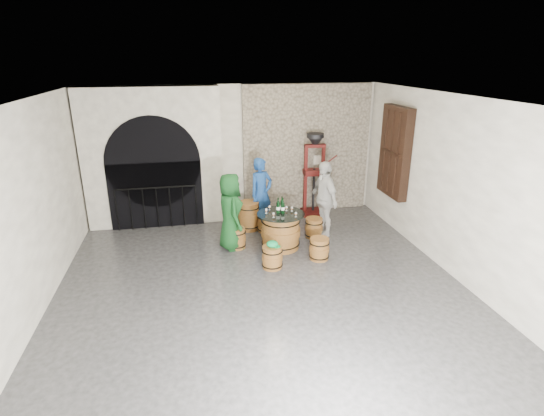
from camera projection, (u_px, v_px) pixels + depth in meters
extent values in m
plane|color=#2A2A2C|center=(265.00, 295.00, 7.16)|extent=(8.00, 8.00, 0.00)
plane|color=white|center=(235.00, 152.00, 10.31)|extent=(8.00, 0.00, 8.00)
plane|color=white|center=(367.00, 396.00, 2.93)|extent=(8.00, 0.00, 8.00)
plane|color=white|center=(20.00, 222.00, 5.98)|extent=(0.00, 8.00, 8.00)
plane|color=white|center=(465.00, 193.00, 7.27)|extent=(0.00, 8.00, 8.00)
plane|color=beige|center=(263.00, 101.00, 6.08)|extent=(8.00, 8.00, 0.00)
cube|color=gray|center=(307.00, 150.00, 10.59)|extent=(3.20, 0.12, 3.18)
cube|color=white|center=(154.00, 158.00, 9.73)|extent=(3.10, 0.50, 3.18)
cube|color=black|center=(156.00, 195.00, 9.77)|extent=(2.10, 0.03, 1.55)
cylinder|color=black|center=(153.00, 163.00, 9.50)|extent=(2.10, 0.03, 2.10)
cylinder|color=black|center=(155.00, 188.00, 9.64)|extent=(1.79, 0.04, 0.04)
cylinder|color=black|center=(117.00, 211.00, 9.64)|extent=(0.02, 0.02, 0.98)
cylinder|color=black|center=(131.00, 210.00, 9.69)|extent=(0.02, 0.02, 0.98)
cylinder|color=black|center=(144.00, 209.00, 9.75)|extent=(0.02, 0.02, 0.98)
cylinder|color=black|center=(157.00, 208.00, 9.80)|extent=(0.02, 0.02, 0.98)
cylinder|color=black|center=(170.00, 207.00, 9.86)|extent=(0.02, 0.02, 0.98)
cylinder|color=black|center=(183.00, 206.00, 9.91)|extent=(0.02, 0.02, 0.98)
cylinder|color=black|center=(196.00, 206.00, 9.97)|extent=(0.02, 0.02, 0.98)
cube|color=black|center=(395.00, 152.00, 9.39)|extent=(0.20, 1.10, 2.00)
cube|color=black|center=(393.00, 152.00, 9.38)|extent=(0.06, 0.88, 1.76)
cube|color=black|center=(394.00, 152.00, 9.39)|extent=(0.22, 0.92, 0.06)
cube|color=black|center=(400.00, 155.00, 9.12)|extent=(0.22, 0.06, 1.80)
cube|color=black|center=(394.00, 152.00, 9.39)|extent=(0.22, 0.06, 1.80)
cube|color=black|center=(388.00, 149.00, 9.66)|extent=(0.22, 0.06, 1.80)
cylinder|color=brown|center=(281.00, 232.00, 8.83)|extent=(0.76, 0.76, 0.72)
cylinder|color=brown|center=(281.00, 232.00, 8.83)|extent=(0.81, 0.81, 0.16)
torus|color=black|center=(281.00, 242.00, 8.91)|extent=(0.82, 0.82, 0.02)
torus|color=black|center=(281.00, 221.00, 8.74)|extent=(0.82, 0.82, 0.02)
cylinder|color=brown|center=(281.00, 215.00, 8.70)|extent=(0.78, 0.78, 0.02)
cylinder|color=black|center=(281.00, 214.00, 8.69)|extent=(0.99, 0.99, 0.01)
cylinder|color=brown|center=(236.00, 238.00, 8.87)|extent=(0.37, 0.37, 0.42)
cylinder|color=brown|center=(236.00, 238.00, 8.87)|extent=(0.39, 0.39, 0.09)
torus|color=black|center=(237.00, 245.00, 8.92)|extent=(0.41, 0.41, 0.02)
torus|color=black|center=(236.00, 232.00, 8.82)|extent=(0.41, 0.41, 0.02)
cylinder|color=brown|center=(236.00, 228.00, 8.79)|extent=(0.37, 0.37, 0.02)
cylinder|color=brown|center=(266.00, 223.00, 9.70)|extent=(0.37, 0.37, 0.42)
cylinder|color=brown|center=(266.00, 223.00, 9.70)|extent=(0.39, 0.39, 0.09)
torus|color=black|center=(266.00, 228.00, 9.74)|extent=(0.41, 0.41, 0.02)
torus|color=black|center=(266.00, 217.00, 9.65)|extent=(0.41, 0.41, 0.02)
cylinder|color=brown|center=(266.00, 214.00, 9.62)|extent=(0.37, 0.37, 0.02)
cylinder|color=brown|center=(314.00, 228.00, 9.39)|extent=(0.37, 0.37, 0.42)
cylinder|color=brown|center=(314.00, 228.00, 9.39)|extent=(0.39, 0.39, 0.09)
torus|color=black|center=(314.00, 234.00, 9.44)|extent=(0.41, 0.41, 0.02)
torus|color=black|center=(314.00, 222.00, 9.34)|extent=(0.41, 0.41, 0.02)
cylinder|color=brown|center=(314.00, 219.00, 9.32)|extent=(0.37, 0.37, 0.02)
cylinder|color=brown|center=(319.00, 249.00, 8.37)|extent=(0.37, 0.37, 0.42)
cylinder|color=brown|center=(319.00, 249.00, 8.37)|extent=(0.39, 0.39, 0.09)
torus|color=black|center=(319.00, 256.00, 8.42)|extent=(0.41, 0.41, 0.02)
torus|color=black|center=(320.00, 242.00, 8.32)|extent=(0.41, 0.41, 0.02)
cylinder|color=brown|center=(320.00, 239.00, 8.29)|extent=(0.37, 0.37, 0.02)
cylinder|color=brown|center=(272.00, 258.00, 8.02)|extent=(0.37, 0.37, 0.42)
cylinder|color=brown|center=(272.00, 258.00, 8.02)|extent=(0.39, 0.39, 0.09)
torus|color=black|center=(272.00, 264.00, 8.07)|extent=(0.41, 0.41, 0.02)
torus|color=black|center=(272.00, 251.00, 7.97)|extent=(0.41, 0.41, 0.02)
cylinder|color=brown|center=(272.00, 247.00, 7.95)|extent=(0.37, 0.37, 0.02)
ellipsoid|color=#0D974A|center=(272.00, 244.00, 7.93)|extent=(0.22, 0.22, 0.12)
cylinder|color=#0D974A|center=(277.00, 247.00, 7.93)|extent=(0.14, 0.14, 0.01)
imported|color=#124119|center=(230.00, 212.00, 8.67)|extent=(0.64, 0.86, 1.61)
imported|color=navy|center=(261.00, 193.00, 9.78)|extent=(0.72, 0.63, 1.65)
imported|color=silver|center=(324.00, 199.00, 9.32)|extent=(0.59, 1.05, 1.69)
cylinder|color=black|center=(278.00, 208.00, 8.69)|extent=(0.07, 0.07, 0.22)
cylinder|color=white|center=(278.00, 208.00, 8.70)|extent=(0.08, 0.08, 0.06)
cone|color=black|center=(278.00, 202.00, 8.65)|extent=(0.07, 0.07, 0.05)
cylinder|color=black|center=(278.00, 199.00, 8.63)|extent=(0.03, 0.03, 0.07)
cylinder|color=black|center=(283.00, 208.00, 8.67)|extent=(0.07, 0.07, 0.22)
cylinder|color=white|center=(283.00, 209.00, 8.68)|extent=(0.08, 0.08, 0.06)
cone|color=black|center=(283.00, 202.00, 8.63)|extent=(0.07, 0.07, 0.05)
cylinder|color=black|center=(283.00, 200.00, 8.61)|extent=(0.03, 0.03, 0.07)
cylinder|color=black|center=(282.00, 206.00, 8.77)|extent=(0.07, 0.07, 0.22)
cylinder|color=white|center=(282.00, 207.00, 8.78)|extent=(0.08, 0.08, 0.06)
cone|color=black|center=(282.00, 201.00, 8.73)|extent=(0.07, 0.07, 0.05)
cylinder|color=black|center=(282.00, 198.00, 8.71)|extent=(0.03, 0.03, 0.07)
cylinder|color=brown|center=(249.00, 216.00, 9.78)|extent=(0.46, 0.46, 0.65)
cylinder|color=brown|center=(249.00, 216.00, 9.78)|extent=(0.49, 0.49, 0.14)
torus|color=black|center=(249.00, 225.00, 9.86)|extent=(0.50, 0.50, 0.02)
torus|color=black|center=(249.00, 207.00, 9.71)|extent=(0.50, 0.50, 0.02)
cylinder|color=brown|center=(249.00, 202.00, 9.67)|extent=(0.47, 0.47, 0.02)
cube|color=#52130D|center=(313.00, 212.00, 10.80)|extent=(0.58, 0.47, 0.11)
cube|color=#52130D|center=(314.00, 172.00, 10.44)|extent=(0.52, 0.34, 0.13)
cube|color=#52130D|center=(315.00, 146.00, 10.22)|extent=(0.51, 0.14, 0.08)
cylinder|color=black|center=(314.00, 190.00, 10.59)|extent=(0.06, 0.06, 1.09)
cylinder|color=black|center=(315.00, 135.00, 10.13)|extent=(0.41, 0.41, 0.10)
cone|color=black|center=(315.00, 141.00, 10.18)|extent=(0.41, 0.41, 0.22)
cube|color=#52130D|center=(305.00, 180.00, 10.47)|extent=(0.08, 0.08, 1.74)
cube|color=#52130D|center=(322.00, 179.00, 10.54)|extent=(0.08, 0.08, 1.74)
cylinder|color=#52130D|center=(328.00, 162.00, 10.37)|extent=(0.47, 0.05, 0.34)
cube|color=silver|center=(317.00, 160.00, 10.64)|extent=(0.18, 0.10, 0.22)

